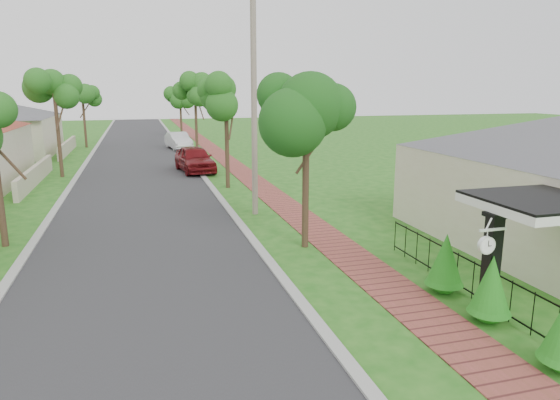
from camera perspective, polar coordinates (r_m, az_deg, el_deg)
name	(u,v)px	position (r m, az deg, el deg)	size (l,w,h in m)	color
ground	(286,323)	(11.64, 0.69, -13.86)	(160.00, 160.00, 0.00)	#1E5E16
road	(140,179)	(30.43, -15.68, 2.33)	(7.00, 120.00, 0.02)	#28282B
kerb_right	(203,176)	(30.65, -8.84, 2.72)	(0.30, 120.00, 0.10)	#9E9E99
kerb_left	(74,182)	(30.65, -22.51, 1.91)	(0.30, 120.00, 0.10)	#9E9E99
sidewalk	(245,174)	(31.06, -4.07, 2.97)	(1.50, 120.00, 0.03)	#96403C
porch_post	(490,272)	(12.41, 22.90, -7.56)	(0.48, 0.48, 2.52)	black
picket_fence	(473,279)	(13.55, 21.22, -8.39)	(0.03, 8.02, 1.00)	black
street_trees	(137,98)	(36.84, -16.01, 11.13)	(10.70, 37.65, 5.89)	#382619
hedge_row	(495,292)	(12.24, 23.33, -9.63)	(0.86, 4.73, 1.68)	#146614
parked_car_red	(195,159)	(32.19, -9.72, 4.63)	(1.92, 4.78, 1.63)	maroon
parked_car_white	(178,141)	(44.74, -11.53, 6.64)	(1.53, 4.38, 1.44)	white
near_tree	(306,115)	(16.05, 3.03, 9.67)	(2.14, 2.14, 5.48)	#382619
utility_pole	(254,102)	(20.51, -2.99, 11.11)	(1.20, 0.24, 9.19)	gray
station_clock	(487,244)	(11.57, 22.57, -4.65)	(0.65, 0.13, 0.56)	white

